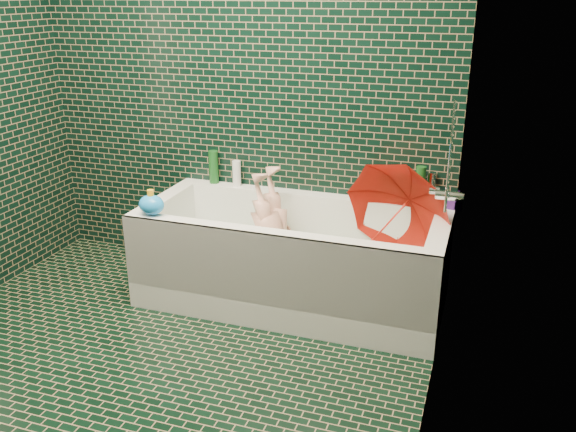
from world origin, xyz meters
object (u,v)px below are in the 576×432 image
(bathtub, at_px, (292,268))
(umbrella, at_px, (390,221))
(rubber_duck, at_px, (422,200))
(bath_toy, at_px, (151,204))
(child, at_px, (275,245))

(bathtub, distance_m, umbrella, 0.63)
(bathtub, distance_m, rubber_duck, 0.83)
(rubber_duck, bearing_deg, bathtub, -154.94)
(bathtub, xyz_separation_m, bath_toy, (-0.70, -0.29, 0.40))
(rubber_duck, bearing_deg, child, -162.47)
(child, xyz_separation_m, umbrella, (0.65, 0.01, 0.22))
(umbrella, xyz_separation_m, rubber_duck, (0.13, 0.25, 0.05))
(bathtub, distance_m, bath_toy, 0.86)
(rubber_duck, bearing_deg, umbrella, -118.78)
(child, height_order, bath_toy, bath_toy)
(bathtub, xyz_separation_m, rubber_duck, (0.66, 0.32, 0.38))
(child, relative_size, rubber_duck, 8.83)
(umbrella, relative_size, rubber_duck, 5.92)
(child, bearing_deg, bathtub, 73.06)
(bathtub, height_order, umbrella, umbrella)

